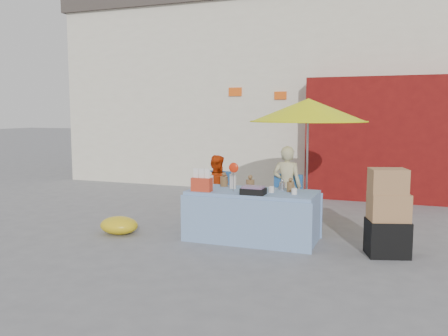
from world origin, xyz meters
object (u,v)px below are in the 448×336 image
at_px(market_table, 252,215).
at_px(chair_left, 213,206).
at_px(vendor_beige, 287,186).
at_px(box_stack, 388,216).
at_px(umbrella, 308,111).
at_px(vendor_orange, 216,187).
at_px(chair_right, 285,212).

relative_size(market_table, chair_left, 2.23).
bearing_deg(vendor_beige, box_stack, 145.60).
relative_size(market_table, umbrella, 0.91).
distance_m(vendor_orange, box_stack, 3.09).
relative_size(chair_right, vendor_beige, 0.64).
relative_size(market_table, chair_right, 2.23).
distance_m(vendor_orange, vendor_beige, 1.25).
bearing_deg(box_stack, market_table, 175.96).
bearing_deg(vendor_orange, box_stack, 159.47).
xyz_separation_m(chair_left, chair_right, (1.25, 0.00, 0.00)).
bearing_deg(chair_left, umbrella, 12.35).
xyz_separation_m(market_table, box_stack, (1.88, -0.13, 0.15)).
bearing_deg(umbrella, vendor_beige, -153.43).
bearing_deg(chair_right, vendor_beige, 92.18).
bearing_deg(umbrella, chair_left, -169.61).
bearing_deg(market_table, vendor_orange, 132.75).
height_order(chair_left, chair_right, same).
xyz_separation_m(vendor_orange, box_stack, (2.86, -1.18, -0.04)).
relative_size(market_table, box_stack, 1.66).
bearing_deg(market_table, chair_right, 73.16).
bearing_deg(chair_left, chair_right, 1.95).
bearing_deg(box_stack, vendor_orange, 157.51).
bearing_deg(chair_right, box_stack, -31.18).
height_order(chair_left, vendor_beige, vendor_beige).
distance_m(market_table, chair_right, 0.96).
relative_size(chair_left, vendor_orange, 0.75).
bearing_deg(vendor_beige, vendor_orange, 1.95).
height_order(market_table, vendor_beige, vendor_beige).
bearing_deg(box_stack, chair_left, 159.84).
bearing_deg(chair_left, box_stack, -18.20).
relative_size(chair_left, umbrella, 0.41).
height_order(market_table, box_stack, same).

